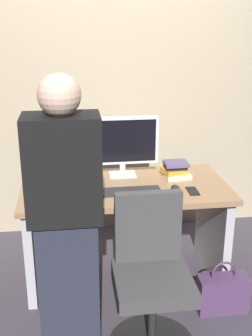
% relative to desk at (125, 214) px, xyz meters
% --- Properties ---
extents(ground_plane, '(9.00, 9.00, 0.00)m').
position_rel_desk_xyz_m(ground_plane, '(0.00, 0.00, -0.52)').
color(ground_plane, '#3D3842').
extents(wall_back, '(6.40, 0.10, 3.00)m').
position_rel_desk_xyz_m(wall_back, '(0.00, 0.89, 0.98)').
color(wall_back, tan).
rests_on(wall_back, ground).
extents(desk, '(1.48, 0.75, 0.75)m').
position_rel_desk_xyz_m(desk, '(0.00, 0.00, 0.00)').
color(desk, '#93704C').
rests_on(desk, ground).
extents(office_chair, '(0.52, 0.52, 0.94)m').
position_rel_desk_xyz_m(office_chair, '(0.06, -0.73, -0.09)').
color(office_chair, black).
rests_on(office_chair, ground).
extents(person_at_desk, '(0.40, 0.24, 1.64)m').
position_rel_desk_xyz_m(person_at_desk, '(-0.42, -0.70, 0.32)').
color(person_at_desk, '#262838').
rests_on(person_at_desk, ground).
extents(monitor, '(0.54, 0.14, 0.46)m').
position_rel_desk_xyz_m(monitor, '(0.01, 0.20, 0.49)').
color(monitor, silver).
rests_on(monitor, desk).
extents(keyboard, '(0.43, 0.13, 0.02)m').
position_rel_desk_xyz_m(keyboard, '(0.01, -0.14, 0.24)').
color(keyboard, '#262626').
rests_on(keyboard, desk).
extents(mouse, '(0.06, 0.10, 0.03)m').
position_rel_desk_xyz_m(mouse, '(0.34, -0.14, 0.25)').
color(mouse, black).
rests_on(mouse, desk).
extents(cup_near_keyboard, '(0.07, 0.07, 0.09)m').
position_rel_desk_xyz_m(cup_near_keyboard, '(-0.48, -0.11, 0.27)').
color(cup_near_keyboard, '#3372B2').
rests_on(cup_near_keyboard, desk).
extents(book_stack, '(0.22, 0.18, 0.13)m').
position_rel_desk_xyz_m(book_stack, '(0.40, 0.10, 0.29)').
color(book_stack, beige).
rests_on(book_stack, desk).
extents(cell_phone, '(0.07, 0.15, 0.01)m').
position_rel_desk_xyz_m(cell_phone, '(0.45, -0.18, 0.23)').
color(cell_phone, black).
rests_on(cell_phone, desk).
extents(handbag, '(0.34, 0.14, 0.38)m').
position_rel_desk_xyz_m(handbag, '(0.60, -0.50, -0.38)').
color(handbag, '#4C3356').
rests_on(handbag, ground).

